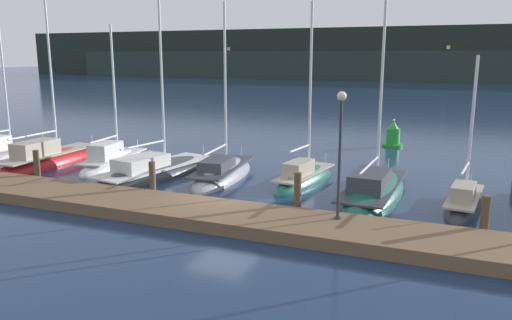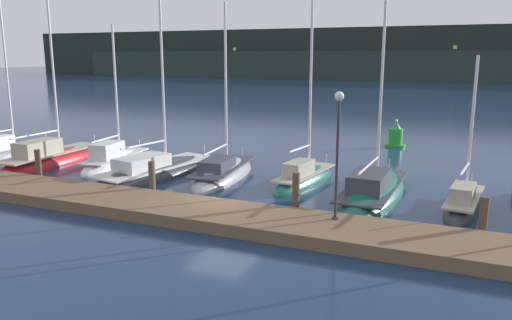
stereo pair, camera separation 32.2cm
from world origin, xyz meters
The scene contains 17 objects.
ground_plane centered at (0.00, 0.00, 0.00)m, with size 400.00×400.00×0.00m, color #192D4C.
dock centered at (0.00, -1.77, 0.23)m, with size 39.82×2.80×0.45m, color brown.
mooring_pile_1 centered at (-9.73, -0.12, 0.81)m, with size 0.28×0.28×1.62m, color #4C3D2D.
mooring_pile_2 centered at (-3.24, -0.12, 0.80)m, with size 0.28×0.28×1.59m, color #4C3D2D.
mooring_pile_3 centered at (3.24, -0.12, 0.86)m, with size 0.28×0.28×1.71m, color #4C3D2D.
mooring_pile_4 centered at (9.73, -0.12, 0.76)m, with size 0.28×0.28×1.51m, color #4C3D2D.
sailboat_berth_1 centered at (-16.15, 3.53, 0.14)m, with size 1.76×6.48×10.31m.
sailboat_berth_2 centered at (-12.31, 3.19, 0.15)m, with size 2.11×7.88×12.75m.
sailboat_berth_3 centered at (-8.88, 4.38, 0.14)m, with size 2.50×6.17×8.39m.
sailboat_berth_4 centered at (-5.38, 3.26, 0.10)m, with size 3.83×8.69×10.87m.
sailboat_berth_5 centered at (-2.08, 4.26, 0.09)m, with size 2.73×6.89×9.32m.
sailboat_berth_6 centered at (2.05, 4.69, 0.13)m, with size 2.15×5.82×9.16m.
sailboat_berth_7 centered at (5.48, 3.69, 0.11)m, with size 2.55×7.91×12.14m.
sailboat_berth_8 centered at (9.12, 3.27, 0.12)m, with size 1.85×5.15×6.67m.
channel_buoy centered at (4.64, 16.60, 0.67)m, with size 1.34×1.34×1.84m.
dock_lamppost centered at (5.03, -1.14, 3.37)m, with size 0.32×0.32×4.41m.
hillside_backdrop centered at (-3.75, 114.60, 5.88)m, with size 240.00×23.00×12.74m.
Camera 1 is at (8.71, -17.54, 6.04)m, focal length 35.00 mm.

